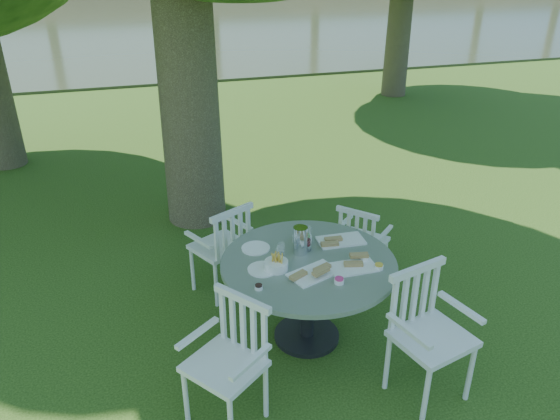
{
  "coord_description": "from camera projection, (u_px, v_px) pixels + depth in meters",
  "views": [
    {
      "loc": [
        -1.27,
        -4.14,
        3.09
      ],
      "look_at": [
        0.0,
        0.2,
        0.85
      ],
      "focal_mm": 35.0,
      "sensor_mm": 36.0,
      "label": 1
    }
  ],
  "objects": [
    {
      "name": "chair_sw",
      "position": [
        233.0,
        351.0,
        3.75
      ],
      "size": [
        0.65,
        0.65,
        0.95
      ],
      "rotation": [
        0.0,
        0.0,
        -0.92
      ],
      "color": "silver",
      "rests_on": "ground"
    },
    {
      "name": "ground",
      "position": [
        286.0,
        298.0,
        5.25
      ],
      "size": [
        140.0,
        140.0,
        0.0
      ],
      "primitive_type": "plane",
      "color": "#19360B",
      "rests_on": "ground"
    },
    {
      "name": "table",
      "position": [
        308.0,
        276.0,
        4.46
      ],
      "size": [
        1.42,
        1.42,
        0.77
      ],
      "color": "black",
      "rests_on": "ground"
    },
    {
      "name": "chair_nw",
      "position": [
        226.0,
        244.0,
        5.08
      ],
      "size": [
        0.63,
        0.61,
        0.94
      ],
      "rotation": [
        0.0,
        0.0,
        -2.66
      ],
      "color": "silver",
      "rests_on": "ground"
    },
    {
      "name": "river",
      "position": [
        140.0,
        15.0,
        25.03
      ],
      "size": [
        100.0,
        28.0,
        0.12
      ],
      "primitive_type": "cube",
      "color": "#2C341E",
      "rests_on": "ground"
    },
    {
      "name": "chair_ne",
      "position": [
        360.0,
        239.0,
        5.27
      ],
      "size": [
        0.58,
        0.58,
        0.84
      ],
      "rotation": [
        0.0,
        0.0,
        -3.98
      ],
      "color": "silver",
      "rests_on": "ground"
    },
    {
      "name": "tableware",
      "position": [
        303.0,
        252.0,
        4.42
      ],
      "size": [
        1.09,
        0.83,
        0.24
      ],
      "color": "white",
      "rests_on": "table"
    },
    {
      "name": "chair_se",
      "position": [
        424.0,
        323.0,
        3.96
      ],
      "size": [
        0.62,
        0.59,
        1.01
      ],
      "rotation": [
        0.0,
        0.0,
        0.26
      ],
      "color": "silver",
      "rests_on": "ground"
    }
  ]
}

